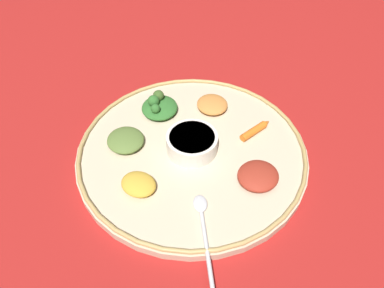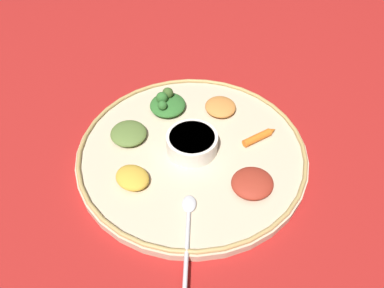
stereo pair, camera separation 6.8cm
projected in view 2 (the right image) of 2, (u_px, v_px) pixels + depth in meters
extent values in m
plane|color=maroon|center=(192.00, 155.00, 0.71)|extent=(2.40, 2.40, 0.00)
cylinder|color=#C6B293|center=(192.00, 152.00, 0.70)|extent=(0.44, 0.44, 0.02)
torus|color=tan|center=(192.00, 148.00, 0.69)|extent=(0.43, 0.43, 0.01)
cylinder|color=silver|center=(192.00, 143.00, 0.68)|extent=(0.10, 0.10, 0.04)
cylinder|color=maroon|center=(192.00, 138.00, 0.67)|extent=(0.09, 0.09, 0.01)
ellipsoid|color=silver|center=(189.00, 204.00, 0.60)|extent=(0.03, 0.04, 0.01)
cylinder|color=silver|center=(187.00, 250.00, 0.55)|extent=(0.04, 0.13, 0.01)
ellipsoid|color=#2D6628|center=(168.00, 105.00, 0.77)|extent=(0.10, 0.10, 0.02)
sphere|color=#2D6628|center=(162.00, 98.00, 0.76)|extent=(0.02, 0.02, 0.02)
sphere|color=#385623|center=(168.00, 93.00, 0.77)|extent=(0.02, 0.02, 0.02)
sphere|color=#2D6628|center=(162.00, 105.00, 0.74)|extent=(0.02, 0.02, 0.02)
cylinder|color=orange|center=(257.00, 138.00, 0.71)|extent=(0.06, 0.03, 0.01)
cone|color=orange|center=(272.00, 130.00, 0.72)|extent=(0.02, 0.02, 0.01)
ellipsoid|color=#C67A38|center=(220.00, 107.00, 0.77)|extent=(0.07, 0.07, 0.02)
ellipsoid|color=gold|center=(132.00, 178.00, 0.63)|extent=(0.08, 0.08, 0.02)
ellipsoid|color=#567033|center=(129.00, 133.00, 0.71)|extent=(0.08, 0.09, 0.02)
ellipsoid|color=maroon|center=(252.00, 183.00, 0.63)|extent=(0.09, 0.08, 0.02)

